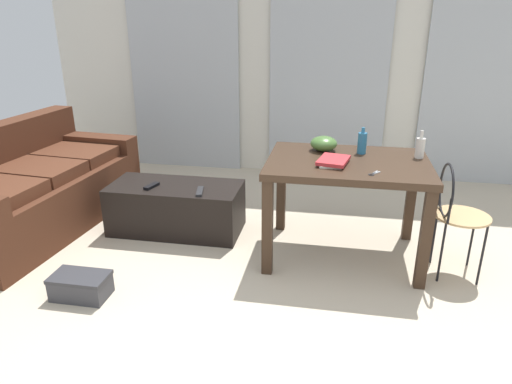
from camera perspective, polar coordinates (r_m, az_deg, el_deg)
ground_plane at (r=3.52m, az=6.76°, el=-7.79°), size 7.84×7.84×0.00m
wall_back at (r=5.13m, az=9.11°, el=16.97°), size 6.20×0.10×2.69m
curtains at (r=5.06m, az=8.97°, el=15.16°), size 4.41×0.03×2.38m
couch at (r=4.29m, az=-25.95°, el=0.26°), size 1.05×1.93×0.84m
coffee_table at (r=3.87m, az=-9.82°, el=-1.95°), size 1.07×0.49×0.40m
craft_table at (r=3.33m, az=11.20°, el=2.08°), size 1.12×0.82×0.74m
wire_chair at (r=3.34m, az=23.30°, el=-1.72°), size 0.36×0.36×0.79m
bottle_near at (r=3.47m, az=19.63°, el=5.21°), size 0.06×0.06×0.20m
bottle_far at (r=3.46m, az=12.99°, el=5.95°), size 0.07×0.07×0.19m
bowl at (r=3.49m, az=8.38°, el=5.95°), size 0.20×0.20×0.11m
book_stack at (r=3.19m, az=9.47°, el=3.80°), size 0.24×0.29×0.04m
scissors at (r=3.04m, az=14.29°, el=2.20°), size 0.08×0.10×0.00m
tv_remote_primary at (r=3.78m, az=-12.78°, el=0.73°), size 0.09×0.16×0.02m
tv_remote_secondary at (r=3.60m, az=-6.96°, el=0.07°), size 0.08×0.19×0.02m
shoebox at (r=3.20m, az=-20.84°, el=-10.78°), size 0.36×0.21×0.16m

